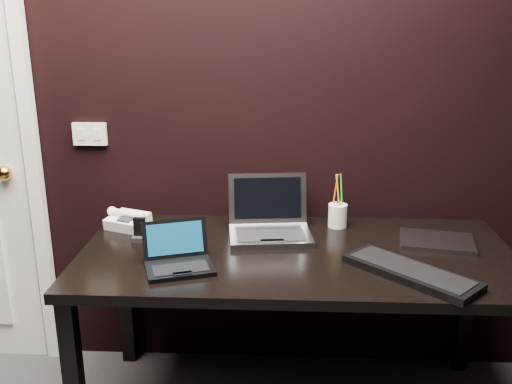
{
  "coord_description": "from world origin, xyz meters",
  "views": [
    {
      "loc": [
        0.24,
        -0.67,
        1.63
      ],
      "look_at": [
        0.14,
        1.35,
        1.0
      ],
      "focal_mm": 40.0,
      "sensor_mm": 36.0,
      "label": 1
    }
  ],
  "objects_px": {
    "netbook": "(178,259)",
    "silver_laptop": "(270,225)",
    "mobile_phone": "(139,232)",
    "pen_cup": "(338,214)",
    "ext_keyboard": "(411,272)",
    "desk": "(297,270)",
    "desk_phone": "(128,220)",
    "closed_laptop": "(437,241)"
  },
  "relations": [
    {
      "from": "ext_keyboard",
      "to": "mobile_phone",
      "type": "xyz_separation_m",
      "value": [
        -1.04,
        0.29,
        0.02
      ]
    },
    {
      "from": "silver_laptop",
      "to": "desk_phone",
      "type": "relative_size",
      "value": 1.83
    },
    {
      "from": "desk_phone",
      "to": "mobile_phone",
      "type": "xyz_separation_m",
      "value": [
        0.09,
        -0.14,
        0.0
      ]
    },
    {
      "from": "silver_laptop",
      "to": "mobile_phone",
      "type": "height_order",
      "value": "silver_laptop"
    },
    {
      "from": "mobile_phone",
      "to": "closed_laptop",
      "type": "bearing_deg",
      "value": 0.96
    },
    {
      "from": "desk",
      "to": "ext_keyboard",
      "type": "height_order",
      "value": "ext_keyboard"
    },
    {
      "from": "desk",
      "to": "pen_cup",
      "type": "relative_size",
      "value": 7.12
    },
    {
      "from": "silver_laptop",
      "to": "pen_cup",
      "type": "bearing_deg",
      "value": 20.93
    },
    {
      "from": "silver_laptop",
      "to": "mobile_phone",
      "type": "bearing_deg",
      "value": -170.66
    },
    {
      "from": "silver_laptop",
      "to": "desk_phone",
      "type": "distance_m",
      "value": 0.62
    },
    {
      "from": "closed_laptop",
      "to": "desk_phone",
      "type": "relative_size",
      "value": 1.59
    },
    {
      "from": "ext_keyboard",
      "to": "desk_phone",
      "type": "height_order",
      "value": "desk_phone"
    },
    {
      "from": "desk",
      "to": "ext_keyboard",
      "type": "xyz_separation_m",
      "value": [
        0.4,
        -0.2,
        0.09
      ]
    },
    {
      "from": "netbook",
      "to": "pen_cup",
      "type": "bearing_deg",
      "value": 36.23
    },
    {
      "from": "desk_phone",
      "to": "silver_laptop",
      "type": "bearing_deg",
      "value": -4.98
    },
    {
      "from": "desk",
      "to": "mobile_phone",
      "type": "height_order",
      "value": "mobile_phone"
    },
    {
      "from": "ext_keyboard",
      "to": "closed_laptop",
      "type": "relative_size",
      "value": 1.45
    },
    {
      "from": "mobile_phone",
      "to": "pen_cup",
      "type": "xyz_separation_m",
      "value": [
        0.83,
        0.2,
        0.02
      ]
    },
    {
      "from": "silver_laptop",
      "to": "ext_keyboard",
      "type": "xyz_separation_m",
      "value": [
        0.51,
        -0.37,
        -0.03
      ]
    },
    {
      "from": "netbook",
      "to": "mobile_phone",
      "type": "xyz_separation_m",
      "value": [
        -0.21,
        0.25,
        0.0
      ]
    },
    {
      "from": "mobile_phone",
      "to": "desk_phone",
      "type": "bearing_deg",
      "value": 121.47
    },
    {
      "from": "desk",
      "to": "netbook",
      "type": "xyz_separation_m",
      "value": [
        -0.44,
        -0.17,
        0.11
      ]
    },
    {
      "from": "closed_laptop",
      "to": "desk",
      "type": "bearing_deg",
      "value": -169.44
    },
    {
      "from": "ext_keyboard",
      "to": "closed_laptop",
      "type": "xyz_separation_m",
      "value": [
        0.17,
        0.31,
        -0.01
      ]
    },
    {
      "from": "netbook",
      "to": "desk_phone",
      "type": "distance_m",
      "value": 0.49
    },
    {
      "from": "desk",
      "to": "mobile_phone",
      "type": "relative_size",
      "value": 17.62
    },
    {
      "from": "netbook",
      "to": "desk_phone",
      "type": "xyz_separation_m",
      "value": [
        -0.29,
        0.4,
        0.0
      ]
    },
    {
      "from": "desk",
      "to": "mobile_phone",
      "type": "bearing_deg",
      "value": 172.43
    },
    {
      "from": "mobile_phone",
      "to": "desk",
      "type": "bearing_deg",
      "value": -7.57
    },
    {
      "from": "netbook",
      "to": "ext_keyboard",
      "type": "height_order",
      "value": "netbook"
    },
    {
      "from": "silver_laptop",
      "to": "closed_laptop",
      "type": "bearing_deg",
      "value": -5.66
    },
    {
      "from": "netbook",
      "to": "mobile_phone",
      "type": "bearing_deg",
      "value": 129.2
    },
    {
      "from": "silver_laptop",
      "to": "mobile_phone",
      "type": "xyz_separation_m",
      "value": [
        -0.53,
        -0.09,
        -0.01
      ]
    },
    {
      "from": "pen_cup",
      "to": "closed_laptop",
      "type": "bearing_deg",
      "value": -24.91
    },
    {
      "from": "netbook",
      "to": "silver_laptop",
      "type": "distance_m",
      "value": 0.47
    },
    {
      "from": "silver_laptop",
      "to": "mobile_phone",
      "type": "distance_m",
      "value": 0.54
    },
    {
      "from": "netbook",
      "to": "desk",
      "type": "bearing_deg",
      "value": 21.02
    },
    {
      "from": "ext_keyboard",
      "to": "mobile_phone",
      "type": "relative_size",
      "value": 4.81
    },
    {
      "from": "ext_keyboard",
      "to": "pen_cup",
      "type": "bearing_deg",
      "value": 114.13
    },
    {
      "from": "desk",
      "to": "netbook",
      "type": "distance_m",
      "value": 0.48
    },
    {
      "from": "netbook",
      "to": "mobile_phone",
      "type": "relative_size",
      "value": 3.07
    },
    {
      "from": "netbook",
      "to": "mobile_phone",
      "type": "height_order",
      "value": "netbook"
    }
  ]
}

